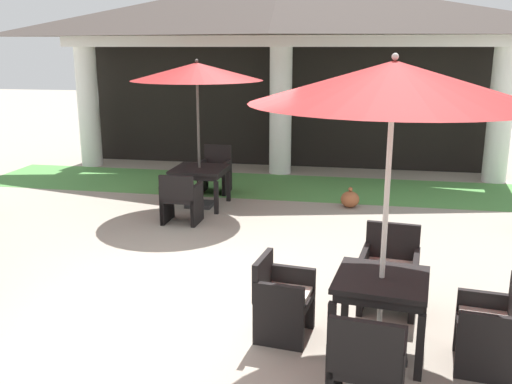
{
  "coord_description": "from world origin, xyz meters",
  "views": [
    {
      "loc": [
        1.82,
        -5.48,
        2.82
      ],
      "look_at": [
        0.4,
        2.05,
        0.84
      ],
      "focal_mm": 39.43,
      "sensor_mm": 36.0,
      "label": 1
    }
  ],
  "objects_px": {
    "patio_table_mid_right": "(199,173)",
    "patio_chair_mid_right_north": "(215,172)",
    "patio_chair_near_foreground_west": "(282,299)",
    "patio_umbrella_near_foreground": "(393,85)",
    "terracotta_urn": "(350,199)",
    "patio_table_near_foreground": "(381,288)",
    "patio_umbrella_mid_right": "(197,73)",
    "patio_chair_near_foreground_east": "(489,328)",
    "patio_chair_near_foreground_north": "(389,272)",
    "patio_chair_mid_right_south": "(181,199)",
    "patio_chair_near_foreground_south": "(367,365)"
  },
  "relations": [
    {
      "from": "patio_table_near_foreground",
      "to": "patio_umbrella_mid_right",
      "type": "relative_size",
      "value": 0.36
    },
    {
      "from": "patio_chair_near_foreground_south",
      "to": "patio_chair_mid_right_north",
      "type": "relative_size",
      "value": 0.95
    },
    {
      "from": "patio_chair_mid_right_north",
      "to": "patio_umbrella_near_foreground",
      "type": "bearing_deg",
      "value": 119.54
    },
    {
      "from": "patio_table_mid_right",
      "to": "patio_chair_near_foreground_east",
      "type": "bearing_deg",
      "value": -49.21
    },
    {
      "from": "patio_chair_near_foreground_east",
      "to": "patio_chair_mid_right_south",
      "type": "xyz_separation_m",
      "value": [
        -4.06,
        3.65,
        0.01
      ]
    },
    {
      "from": "patio_table_near_foreground",
      "to": "patio_chair_near_foreground_west",
      "type": "xyz_separation_m",
      "value": [
        -0.95,
        0.12,
        -0.25
      ]
    },
    {
      "from": "patio_chair_mid_right_south",
      "to": "patio_table_mid_right",
      "type": "bearing_deg",
      "value": 90.0
    },
    {
      "from": "patio_table_mid_right",
      "to": "patio_umbrella_mid_right",
      "type": "bearing_deg",
      "value": -75.96
    },
    {
      "from": "patio_chair_near_foreground_south",
      "to": "patio_table_mid_right",
      "type": "relative_size",
      "value": 0.93
    },
    {
      "from": "patio_chair_mid_right_south",
      "to": "patio_chair_mid_right_north",
      "type": "xyz_separation_m",
      "value": [
        0.03,
        2.09,
        0.0
      ]
    },
    {
      "from": "patio_chair_near_foreground_east",
      "to": "patio_umbrella_mid_right",
      "type": "xyz_separation_m",
      "value": [
        -4.05,
        4.69,
        1.99
      ]
    },
    {
      "from": "patio_chair_near_foreground_east",
      "to": "patio_umbrella_mid_right",
      "type": "distance_m",
      "value": 6.51
    },
    {
      "from": "patio_chair_near_foreground_east",
      "to": "patio_umbrella_mid_right",
      "type": "bearing_deg",
      "value": 48.17
    },
    {
      "from": "patio_chair_near_foreground_north",
      "to": "patio_chair_near_foreground_west",
      "type": "relative_size",
      "value": 1.12
    },
    {
      "from": "patio_chair_near_foreground_east",
      "to": "patio_chair_near_foreground_north",
      "type": "height_order",
      "value": "patio_chair_near_foreground_north"
    },
    {
      "from": "terracotta_urn",
      "to": "patio_umbrella_mid_right",
      "type": "bearing_deg",
      "value": -171.06
    },
    {
      "from": "patio_umbrella_near_foreground",
      "to": "patio_chair_near_foreground_south",
      "type": "xyz_separation_m",
      "value": [
        -0.12,
        -0.96,
        -2.1
      ]
    },
    {
      "from": "patio_chair_near_foreground_south",
      "to": "patio_umbrella_mid_right",
      "type": "distance_m",
      "value": 6.58
    },
    {
      "from": "patio_table_near_foreground",
      "to": "patio_chair_near_foreground_south",
      "type": "xyz_separation_m",
      "value": [
        -0.12,
        -0.96,
        -0.24
      ]
    },
    {
      "from": "patio_chair_near_foreground_east",
      "to": "patio_chair_mid_right_south",
      "type": "bearing_deg",
      "value": 55.43
    },
    {
      "from": "patio_chair_near_foreground_west",
      "to": "patio_table_near_foreground",
      "type": "bearing_deg",
      "value": 90.0
    },
    {
      "from": "patio_chair_near_foreground_south",
      "to": "patio_chair_mid_right_north",
      "type": "distance_m",
      "value": 7.2
    },
    {
      "from": "patio_chair_near_foreground_west",
      "to": "patio_umbrella_near_foreground",
      "type": "bearing_deg",
      "value": 90.0
    },
    {
      "from": "patio_table_near_foreground",
      "to": "patio_chair_near_foreground_south",
      "type": "height_order",
      "value": "patio_chair_near_foreground_south"
    },
    {
      "from": "patio_table_mid_right",
      "to": "patio_chair_mid_right_north",
      "type": "distance_m",
      "value": 1.07
    },
    {
      "from": "patio_chair_near_foreground_north",
      "to": "patio_umbrella_mid_right",
      "type": "bearing_deg",
      "value": -40.9
    },
    {
      "from": "patio_umbrella_mid_right",
      "to": "patio_chair_mid_right_north",
      "type": "height_order",
      "value": "patio_umbrella_mid_right"
    },
    {
      "from": "patio_table_mid_right",
      "to": "patio_chair_mid_right_north",
      "type": "relative_size",
      "value": 1.02
    },
    {
      "from": "patio_umbrella_near_foreground",
      "to": "patio_chair_near_foreground_north",
      "type": "height_order",
      "value": "patio_umbrella_near_foreground"
    },
    {
      "from": "terracotta_urn",
      "to": "patio_chair_near_foreground_north",
      "type": "bearing_deg",
      "value": -82.61
    },
    {
      "from": "patio_chair_near_foreground_south",
      "to": "patio_chair_near_foreground_north",
      "type": "distance_m",
      "value": 1.93
    },
    {
      "from": "patio_table_near_foreground",
      "to": "patio_chair_near_foreground_west",
      "type": "bearing_deg",
      "value": 172.62
    },
    {
      "from": "patio_umbrella_mid_right",
      "to": "patio_umbrella_near_foreground",
      "type": "bearing_deg",
      "value": -55.89
    },
    {
      "from": "patio_umbrella_near_foreground",
      "to": "patio_umbrella_mid_right",
      "type": "relative_size",
      "value": 1.06
    },
    {
      "from": "patio_table_near_foreground",
      "to": "terracotta_urn",
      "type": "xyz_separation_m",
      "value": [
        -0.4,
        4.99,
        -0.49
      ]
    },
    {
      "from": "patio_umbrella_near_foreground",
      "to": "patio_chair_mid_right_south",
      "type": "height_order",
      "value": "patio_umbrella_near_foreground"
    },
    {
      "from": "patio_chair_near_foreground_west",
      "to": "patio_table_mid_right",
      "type": "relative_size",
      "value": 0.88
    },
    {
      "from": "patio_chair_near_foreground_south",
      "to": "patio_chair_near_foreground_west",
      "type": "relative_size",
      "value": 1.06
    },
    {
      "from": "patio_chair_near_foreground_east",
      "to": "patio_table_near_foreground",
      "type": "bearing_deg",
      "value": 90.0
    },
    {
      "from": "patio_table_near_foreground",
      "to": "patio_umbrella_mid_right",
      "type": "bearing_deg",
      "value": 124.11
    },
    {
      "from": "patio_chair_near_foreground_east",
      "to": "patio_chair_near_foreground_west",
      "type": "bearing_deg",
      "value": 90.0
    },
    {
      "from": "patio_table_mid_right",
      "to": "patio_chair_mid_right_north",
      "type": "height_order",
      "value": "patio_chair_mid_right_north"
    },
    {
      "from": "patio_chair_near_foreground_north",
      "to": "terracotta_urn",
      "type": "bearing_deg",
      "value": -75.23
    },
    {
      "from": "patio_chair_near_foreground_east",
      "to": "patio_umbrella_mid_right",
      "type": "relative_size",
      "value": 0.33
    },
    {
      "from": "patio_chair_near_foreground_south",
      "to": "patio_umbrella_mid_right",
      "type": "height_order",
      "value": "patio_umbrella_mid_right"
    },
    {
      "from": "patio_table_mid_right",
      "to": "terracotta_urn",
      "type": "xyz_separation_m",
      "value": [
        2.69,
        0.42,
        -0.46
      ]
    },
    {
      "from": "patio_chair_mid_right_south",
      "to": "terracotta_urn",
      "type": "xyz_separation_m",
      "value": [
        2.71,
        1.46,
        -0.25
      ]
    },
    {
      "from": "patio_umbrella_near_foreground",
      "to": "patio_table_mid_right",
      "type": "xyz_separation_m",
      "value": [
        -3.09,
        4.57,
        -1.89
      ]
    },
    {
      "from": "patio_chair_near_foreground_east",
      "to": "patio_chair_near_foreground_west",
      "type": "height_order",
      "value": "patio_chair_near_foreground_east"
    },
    {
      "from": "patio_table_near_foreground",
      "to": "patio_chair_mid_right_south",
      "type": "bearing_deg",
      "value": 131.39
    }
  ]
}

